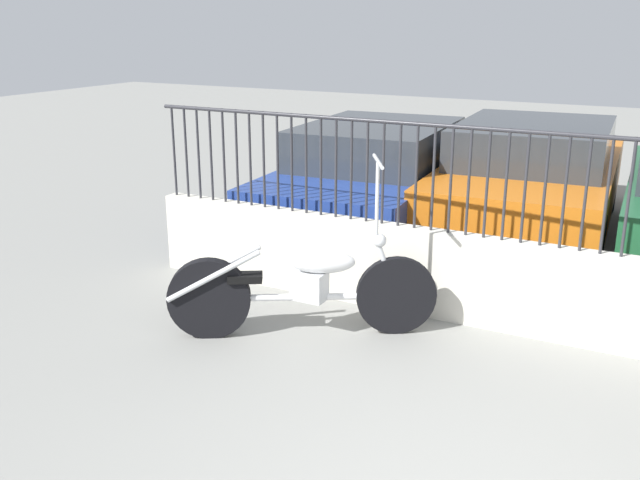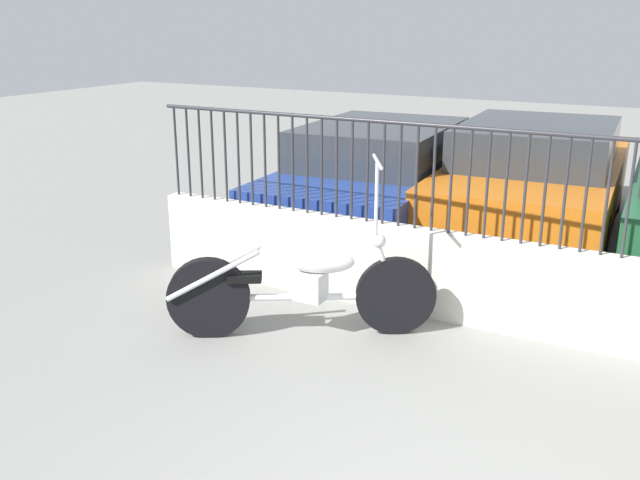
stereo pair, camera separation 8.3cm
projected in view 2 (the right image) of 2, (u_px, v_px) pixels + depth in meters
name	position (u px, v px, depth m)	size (l,w,h in m)	color
low_wall	(574.00, 298.00, 5.70)	(8.12, 0.18, 0.78)	beige
fence_railing	(588.00, 179.00, 5.41)	(8.12, 0.04, 0.92)	#2D2D33
motorcycle_white	(290.00, 288.00, 5.85)	(1.98, 1.22, 1.49)	black
car_blue	(384.00, 172.00, 9.05)	(2.13, 4.66, 1.29)	black
car_orange	(537.00, 177.00, 8.64)	(2.13, 4.66, 1.36)	black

